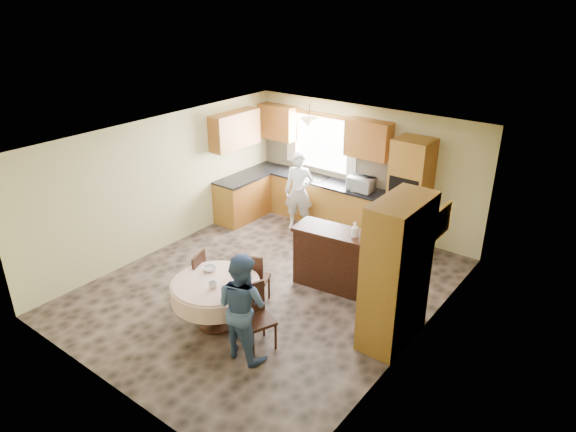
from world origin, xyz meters
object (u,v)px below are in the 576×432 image
(chair_right, at_px, (256,313))
(chair_left, at_px, (194,276))
(cupboard, at_px, (396,272))
(person_sink, at_px, (299,191))
(dining_table, at_px, (216,291))
(sideboard, at_px, (335,260))
(chair_back, at_px, (253,277))
(oven_tower, at_px, (410,195))
(person_dining, at_px, (242,306))

(chair_right, bearing_deg, chair_left, 105.09)
(cupboard, xyz_separation_m, person_sink, (-3.17, 2.12, -0.26))
(dining_table, relative_size, chair_right, 1.39)
(sideboard, bearing_deg, chair_left, -136.28)
(chair_left, xyz_separation_m, chair_right, (1.39, -0.17, 0.01))
(sideboard, bearing_deg, chair_back, -125.40)
(chair_back, bearing_deg, oven_tower, -129.49)
(oven_tower, distance_m, chair_left, 4.20)
(dining_table, bearing_deg, person_dining, -19.45)
(chair_left, bearing_deg, person_dining, 54.22)
(chair_right, height_order, person_sink, person_sink)
(sideboard, xyz_separation_m, chair_right, (-0.04, -1.93, 0.03))
(oven_tower, height_order, chair_back, oven_tower)
(dining_table, distance_m, chair_back, 0.69)
(oven_tower, distance_m, person_sink, 2.19)
(oven_tower, relative_size, person_sink, 1.32)
(oven_tower, bearing_deg, chair_left, -114.80)
(oven_tower, relative_size, chair_left, 2.36)
(cupboard, xyz_separation_m, person_dining, (-1.42, -1.53, -0.30))
(cupboard, bearing_deg, person_sink, 146.27)
(cupboard, bearing_deg, person_dining, -132.83)
(cupboard, height_order, person_dining, cupboard)
(chair_back, height_order, chair_right, chair_back)
(chair_back, bearing_deg, chair_right, 110.32)
(person_sink, xyz_separation_m, person_dining, (1.75, -3.65, -0.04))
(chair_back, bearing_deg, chair_left, 11.08)
(chair_left, height_order, chair_right, chair_right)
(chair_right, distance_m, person_dining, 0.37)
(dining_table, bearing_deg, cupboard, 30.15)
(oven_tower, height_order, dining_table, oven_tower)
(chair_back, relative_size, person_dining, 0.61)
(chair_right, height_order, person_dining, person_dining)
(dining_table, distance_m, person_dining, 0.83)
(chair_left, xyz_separation_m, chair_back, (0.76, 0.51, 0.02))
(oven_tower, distance_m, sideboard, 2.13)
(sideboard, xyz_separation_m, person_dining, (-0.03, -2.20, 0.29))
(dining_table, distance_m, person_sink, 3.53)
(oven_tower, distance_m, person_dining, 4.25)
(dining_table, xyz_separation_m, chair_right, (0.75, 0.00, -0.06))
(sideboard, distance_m, person_dining, 2.22)
(oven_tower, bearing_deg, person_sink, -164.78)
(oven_tower, xyz_separation_m, person_sink, (-2.10, -0.57, -0.26))
(dining_table, xyz_separation_m, chair_back, (0.12, 0.68, -0.05))
(cupboard, distance_m, dining_table, 2.57)
(oven_tower, height_order, cupboard, same)
(oven_tower, bearing_deg, dining_table, -105.64)
(oven_tower, xyz_separation_m, chair_right, (-0.36, -3.95, -0.55))
(person_dining, bearing_deg, chair_back, -55.87)
(sideboard, xyz_separation_m, chair_back, (-0.67, -1.25, 0.04))
(oven_tower, relative_size, person_dining, 1.39)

